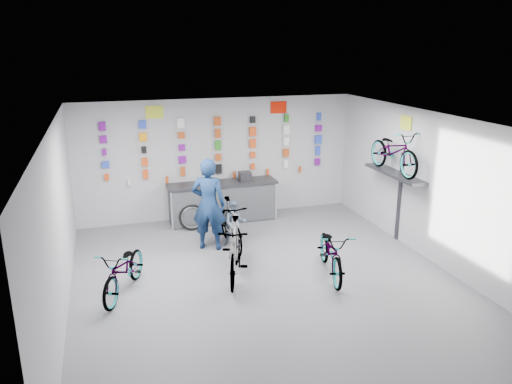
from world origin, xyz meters
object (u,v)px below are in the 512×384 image
object	(u,v)px
bike_left	(124,270)
bike_right	(331,252)
clerk	(209,204)
bike_center	(235,250)
counter	(223,202)
bike_service	(231,224)
customer	(235,223)

from	to	relation	value
bike_left	bike_right	distance (m)	3.83
bike_left	clerk	size ratio (longest dim) A/B	0.86
bike_right	clerk	bearing A→B (deg)	147.97
bike_left	bike_center	bearing A→B (deg)	26.09
counter	bike_right	size ratio (longest dim) A/B	1.50
bike_left	bike_service	world-z (taller)	bike_service
counter	clerk	distance (m)	1.82
clerk	customer	size ratio (longest dim) A/B	1.94
bike_service	bike_center	bearing A→B (deg)	-101.81
bike_center	clerk	distance (m)	1.60
bike_center	customer	bearing A→B (deg)	93.50
clerk	bike_service	bearing A→B (deg)	-165.47
bike_service	clerk	xyz separation A→B (m)	(-0.46, 0.08, 0.47)
bike_left	bike_right	bearing A→B (deg)	18.99
bike_right	bike_service	world-z (taller)	bike_service
bike_center	counter	bearing A→B (deg)	99.05
counter	bike_left	bearing A→B (deg)	-128.72
clerk	bike_right	bearing A→B (deg)	159.21
bike_left	customer	size ratio (longest dim) A/B	1.67
counter	clerk	size ratio (longest dim) A/B	1.35
bike_right	bike_service	xyz separation A→B (m)	(-1.49, 1.88, 0.06)
bike_left	bike_center	distance (m)	2.02
bike_service	customer	size ratio (longest dim) A/B	1.71
bike_center	customer	distance (m)	1.58
bike_center	customer	world-z (taller)	bike_center
bike_right	clerk	distance (m)	2.81
bike_center	clerk	xyz separation A→B (m)	(-0.16, 1.53, 0.44)
clerk	bike_center	bearing A→B (deg)	120.39
bike_center	bike_service	size ratio (longest dim) A/B	1.05
customer	clerk	bearing A→B (deg)	-172.85
counter	bike_right	bearing A→B (deg)	-70.50
bike_service	customer	bearing A→B (deg)	35.99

